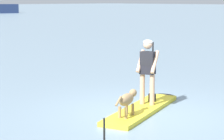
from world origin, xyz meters
The scene contains 4 objects.
ground_plane centered at (0.00, 0.00, 0.00)m, with size 400.00×400.00×0.00m, color gray.
paddleboard centered at (0.22, 0.07, 0.05)m, with size 3.52×1.75×0.10m.
person_paddler centered at (0.35, 0.12, 1.02)m, with size 0.67×0.58×1.60m.
dog centered at (-0.80, -0.26, 0.47)m, with size 1.04×0.43×0.55m.
Camera 1 is at (-7.72, -6.60, 2.67)m, focal length 69.52 mm.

